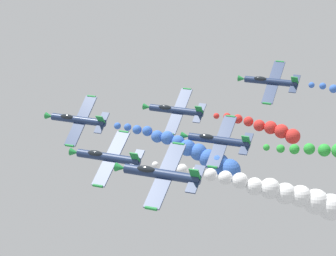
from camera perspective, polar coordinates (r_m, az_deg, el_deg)
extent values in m
cylinder|color=navy|center=(112.76, -6.93, 0.63)|extent=(1.54, 9.00, 1.54)
cone|color=#1E8438|center=(115.28, -9.14, 0.92)|extent=(1.47, 1.20, 1.47)
cube|color=navy|center=(112.64, -6.74, 0.57)|extent=(7.34, 1.90, 5.83)
cylinder|color=#1E8438|center=(110.58, -7.59, -1.36)|extent=(0.51, 1.40, 0.51)
cylinder|color=#1E8438|center=(114.85, -5.91, 2.43)|extent=(0.51, 1.40, 0.51)
cube|color=navy|center=(110.87, -5.14, 0.40)|extent=(3.10, 1.20, 2.49)
cube|color=#1E8438|center=(110.13, -5.24, 0.67)|extent=(1.10, 1.10, 1.34)
ellipsoid|color=black|center=(113.26, -7.81, 0.88)|extent=(1.06, 2.20, 1.04)
sphere|color=blue|center=(109.76, -3.92, 0.16)|extent=(1.02, 1.02, 1.02)
sphere|color=blue|center=(109.16, -3.13, 0.07)|extent=(1.11, 1.11, 1.11)
sphere|color=blue|center=(108.37, -2.40, -0.13)|extent=(1.36, 1.36, 1.36)
sphere|color=blue|center=(107.76, -1.61, -0.23)|extent=(1.51, 1.51, 1.51)
sphere|color=blue|center=(107.22, -0.84, -0.66)|extent=(1.80, 1.80, 1.80)
sphere|color=blue|center=(106.57, -0.04, -0.77)|extent=(1.98, 1.98, 1.98)
sphere|color=blue|center=(106.18, 0.77, -1.12)|extent=(2.04, 2.04, 2.04)
sphere|color=blue|center=(105.46, 1.52, -1.54)|extent=(2.37, 2.37, 2.37)
sphere|color=blue|center=(105.14, 2.36, -1.87)|extent=(2.45, 2.45, 2.45)
sphere|color=blue|center=(104.61, 3.14, -2.37)|extent=(2.70, 2.70, 2.70)
sphere|color=blue|center=(103.99, 3.92, -2.77)|extent=(3.01, 3.01, 3.01)
sphere|color=blue|center=(103.67, 4.74, -3.27)|extent=(3.23, 3.23, 3.23)
cylinder|color=navy|center=(97.69, -4.63, -2.27)|extent=(1.52, 9.00, 1.52)
cone|color=#1E8438|center=(100.02, -7.23, -1.87)|extent=(1.44, 1.20, 1.44)
cube|color=navy|center=(97.59, -4.40, -2.34)|extent=(7.90, 1.90, 5.02)
cylinder|color=#1E8438|center=(95.28, -5.43, -4.47)|extent=(0.50, 1.40, 0.50)
cylinder|color=#1E8438|center=(100.06, -3.42, -0.31)|extent=(0.50, 1.40, 0.50)
cube|color=navy|center=(95.98, -2.51, -2.58)|extent=(3.32, 1.20, 2.16)
cube|color=#1E8438|center=(95.26, -2.58, -2.25)|extent=(0.96, 1.10, 1.43)
ellipsoid|color=black|center=(98.13, -5.64, -1.94)|extent=(1.05, 2.20, 1.02)
sphere|color=white|center=(94.84, -0.99, -2.86)|extent=(0.89, 0.89, 0.89)
sphere|color=white|center=(94.56, 0.11, -3.03)|extent=(1.15, 1.15, 1.15)
sphere|color=white|center=(93.84, 1.11, -3.21)|extent=(1.41, 1.41, 1.41)
sphere|color=white|center=(93.67, 2.23, -3.42)|extent=(1.42, 1.42, 1.42)
sphere|color=white|center=(93.29, 3.31, -3.62)|extent=(1.65, 1.65, 1.65)
sphere|color=white|center=(93.26, 4.45, -3.84)|extent=(1.80, 1.80, 1.80)
sphere|color=white|center=(93.20, 5.58, -4.07)|extent=(2.06, 2.06, 2.06)
sphere|color=white|center=(93.32, 6.70, -4.50)|extent=(2.25, 2.25, 2.25)
sphere|color=white|center=(93.50, 7.87, -4.65)|extent=(2.66, 2.66, 2.66)
sphere|color=white|center=(94.01, 9.04, -5.02)|extent=(2.74, 2.74, 2.74)
sphere|color=white|center=(94.35, 10.19, -5.21)|extent=(2.81, 2.81, 2.81)
sphere|color=white|center=(94.99, 11.34, -5.59)|extent=(3.25, 3.25, 3.25)
sphere|color=white|center=(95.47, 12.45, -5.98)|extent=(3.41, 3.41, 3.41)
cylinder|color=navy|center=(118.03, 0.63, 1.37)|extent=(1.54, 9.00, 1.54)
cone|color=#1E8438|center=(119.95, -1.63, 1.64)|extent=(1.46, 1.20, 1.46)
cube|color=navy|center=(117.96, 0.82, 1.31)|extent=(7.55, 1.90, 5.56)
cylinder|color=#1E8438|center=(115.50, 0.12, -0.46)|extent=(0.50, 1.40, 0.50)
cylinder|color=#1E8438|center=(120.54, 1.49, 3.02)|extent=(0.50, 1.40, 0.50)
cube|color=navy|center=(116.61, 2.44, 1.16)|extent=(3.18, 1.20, 2.38)
cube|color=#1E8438|center=(115.88, 2.40, 1.43)|extent=(1.05, 1.10, 1.38)
ellipsoid|color=black|center=(118.31, -0.23, 1.61)|extent=(1.06, 2.20, 1.04)
sphere|color=red|center=(115.87, 3.75, 0.94)|extent=(0.93, 0.93, 0.93)
sphere|color=red|center=(115.20, 4.57, 0.88)|extent=(1.17, 1.17, 1.17)
sphere|color=red|center=(114.74, 5.42, 0.70)|extent=(1.45, 1.45, 1.45)
sphere|color=red|center=(114.02, 6.22, 0.50)|extent=(1.54, 1.54, 1.54)
sphere|color=red|center=(113.47, 7.05, 0.20)|extent=(1.79, 1.79, 1.79)
sphere|color=red|center=(113.10, 7.92, 0.03)|extent=(2.03, 2.03, 2.03)
sphere|color=red|center=(112.48, 8.74, -0.25)|extent=(2.17, 2.17, 2.17)
sphere|color=red|center=(112.11, 9.59, -0.64)|extent=(2.31, 2.31, 2.31)
cylinder|color=navy|center=(104.70, 3.95, -0.96)|extent=(1.52, 9.00, 1.52)
cone|color=#1E8438|center=(106.34, 1.36, -0.61)|extent=(1.45, 1.20, 1.45)
cube|color=navy|center=(104.66, 4.17, -1.02)|extent=(7.77, 1.90, 5.23)
cylinder|color=#1E8438|center=(102.13, 3.45, -3.02)|extent=(0.50, 1.40, 0.50)
cylinder|color=#1E8438|center=(107.33, 4.86, 0.88)|extent=(0.50, 1.40, 0.50)
cube|color=navy|center=(103.53, 6.04, -1.22)|extent=(3.27, 1.20, 2.25)
cube|color=#1E8438|center=(102.80, 6.03, -0.91)|extent=(1.00, 1.10, 1.41)
ellipsoid|color=black|center=(104.88, 2.98, -0.67)|extent=(1.05, 2.20, 1.03)
sphere|color=green|center=(102.83, 7.60, -1.49)|extent=(0.93, 0.93, 0.93)
sphere|color=green|center=(102.67, 8.68, -1.59)|extent=(1.16, 1.16, 1.16)
sphere|color=green|center=(102.17, 9.72, -1.62)|extent=(1.40, 1.40, 1.40)
sphere|color=green|center=(102.21, 10.84, -1.59)|extent=(1.57, 1.57, 1.57)
sphere|color=green|center=(102.48, 11.96, -1.68)|extent=(1.75, 1.75, 1.75)
cylinder|color=navy|center=(82.23, -0.48, -3.57)|extent=(1.51, 9.00, 1.51)
cone|color=#1E8438|center=(84.23, -3.68, -3.07)|extent=(1.44, 1.20, 1.44)
cube|color=navy|center=(82.16, -0.21, -3.66)|extent=(7.95, 1.90, 4.94)
cylinder|color=#1E8438|center=(79.79, -1.31, -6.22)|extent=(0.49, 1.40, 0.49)
cylinder|color=#1E8438|center=(84.72, 0.82, -1.24)|extent=(0.49, 1.40, 0.49)
cube|color=navy|center=(80.81, 2.13, -3.96)|extent=(3.34, 1.20, 2.13)
cube|color=#1E8438|center=(80.07, 2.08, -3.57)|extent=(0.95, 1.10, 1.44)
ellipsoid|color=black|center=(82.53, -1.70, -3.18)|extent=(1.05, 2.20, 1.01)
cylinder|color=navy|center=(124.61, 7.95, 3.57)|extent=(1.54, 9.00, 1.54)
cone|color=#1E8438|center=(125.94, 5.71, 3.81)|extent=(1.46, 1.20, 1.46)
cube|color=navy|center=(124.58, 8.14, 3.52)|extent=(7.56, 1.90, 5.53)
cylinder|color=#1E8438|center=(121.81, 7.63, 1.89)|extent=(0.50, 1.40, 0.50)
cylinder|color=#1E8438|center=(127.46, 8.62, 5.08)|extent=(0.50, 1.40, 0.50)
cube|color=navy|center=(123.66, 9.74, 3.38)|extent=(3.19, 1.20, 2.37)
cube|color=#1E8438|center=(122.95, 9.75, 3.65)|extent=(1.05, 1.10, 1.38)
ellipsoid|color=black|center=(124.68, 7.13, 3.80)|extent=(1.06, 2.20, 1.04)
sphere|color=blue|center=(123.09, 11.01, 3.27)|extent=(0.99, 0.99, 0.99)
sphere|color=blue|center=(122.87, 11.84, 3.19)|extent=(1.11, 1.11, 1.11)
sphere|color=blue|center=(122.47, 12.65, 2.97)|extent=(1.39, 1.39, 1.39)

